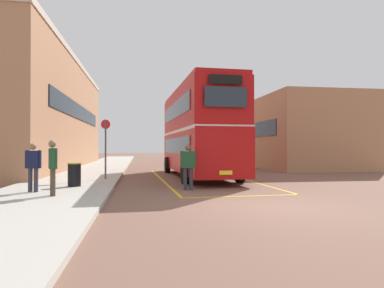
# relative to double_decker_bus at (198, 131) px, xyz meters

# --- Properties ---
(ground_plane) EXTENTS (135.60, 135.60, 0.00)m
(ground_plane) POSITION_rel_double_decker_bus_xyz_m (0.41, 5.29, -2.51)
(ground_plane) COLOR brown
(sidewalk_left) EXTENTS (4.00, 57.60, 0.14)m
(sidewalk_left) POSITION_rel_double_decker_bus_xyz_m (-6.09, 7.69, -2.44)
(sidewalk_left) COLOR #B2ADA3
(sidewalk_left) RESTS_ON ground
(brick_building_left) EXTENTS (5.68, 23.54, 8.14)m
(brick_building_left) POSITION_rel_double_decker_bus_xyz_m (-10.47, 8.78, 1.56)
(brick_building_left) COLOR #AD7A56
(brick_building_left) RESTS_ON ground
(depot_building_right) EXTENTS (6.91, 13.26, 5.42)m
(depot_building_right) POSITION_rel_double_decker_bus_xyz_m (9.33, 8.37, 0.20)
(depot_building_right) COLOR #AD7A56
(depot_building_right) RESTS_ON ground
(double_decker_bus) EXTENTS (3.13, 10.60, 4.75)m
(double_decker_bus) POSITION_rel_double_decker_bus_xyz_m (0.00, 0.00, 0.00)
(double_decker_bus) COLOR black
(double_decker_bus) RESTS_ON ground
(single_deck_bus) EXTENTS (3.40, 9.81, 3.02)m
(single_deck_bus) POSITION_rel_double_decker_bus_xyz_m (3.98, 20.61, -0.87)
(single_deck_bus) COLOR black
(single_deck_bus) RESTS_ON ground
(pedestrian_boarding) EXTENTS (0.57, 0.31, 1.73)m
(pedestrian_boarding) POSITION_rel_double_decker_bus_xyz_m (-1.29, -5.42, -1.51)
(pedestrian_boarding) COLOR #2D2D38
(pedestrian_boarding) RESTS_ON ground
(pedestrian_waiting_near) EXTENTS (0.36, 0.55, 1.71)m
(pedestrian_waiting_near) POSITION_rel_double_decker_bus_xyz_m (-5.74, -7.19, -1.38)
(pedestrian_waiting_near) COLOR #473828
(pedestrian_waiting_near) RESTS_ON sidewalk_left
(pedestrian_waiting_far) EXTENTS (0.53, 0.35, 1.62)m
(pedestrian_waiting_far) POSITION_rel_double_decker_bus_xyz_m (-6.60, -6.19, -1.45)
(pedestrian_waiting_far) COLOR #2D2D38
(pedestrian_waiting_far) RESTS_ON sidewalk_left
(litter_bin) EXTENTS (0.51, 0.51, 0.89)m
(litter_bin) POSITION_rel_double_decker_bus_xyz_m (-5.57, -4.70, -1.93)
(litter_bin) COLOR black
(litter_bin) RESTS_ON sidewalk_left
(bus_stop_sign) EXTENTS (0.44, 0.12, 2.78)m
(bus_stop_sign) POSITION_rel_double_decker_bus_xyz_m (-4.69, -1.89, -0.71)
(bus_stop_sign) COLOR #4C4C51
(bus_stop_sign) RESTS_ON sidewalk_left
(bay_marking_yellow) EXTENTS (4.70, 12.68, 0.01)m
(bay_marking_yellow) POSITION_rel_double_decker_bus_xyz_m (0.04, -1.94, -2.51)
(bay_marking_yellow) COLOR gold
(bay_marking_yellow) RESTS_ON ground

